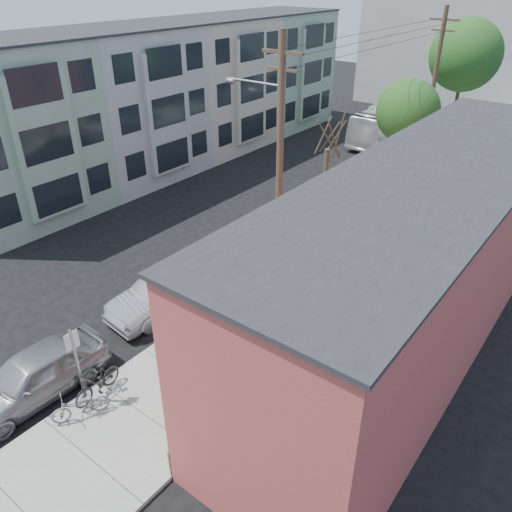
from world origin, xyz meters
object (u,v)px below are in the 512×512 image
Objects in this scene: car_3 at (337,192)px; parked_bike_b at (80,406)px; patio_chair_b at (214,410)px; bus at (393,121)px; parking_meter_far at (316,222)px; cyclist at (273,291)px; parked_bike_a at (97,382)px; patron_green at (228,374)px; tree_bare at (324,198)px; parking_meter_near at (171,318)px; utility_pole_near at (279,156)px; tree_leafy_far at (465,55)px; car_0 at (33,375)px; patron_grey at (224,369)px; car_1 at (166,293)px; patio_chair_a at (247,380)px; tree_leafy_mid at (408,111)px; car_2 at (279,225)px; sign_post at (76,359)px.

parked_bike_b is at bearing -81.79° from car_3.
patio_chair_b is at bearing 62.17° from parked_bike_b.
bus is (-2.82, 13.74, 0.77)m from car_3.
cyclist is at bearing -73.05° from parking_meter_far.
car_3 reaches higher than parked_bike_a.
patron_green is 0.18× the size of bus.
tree_bare is 13.24m from parked_bike_a.
cyclist is (1.95, 3.60, 0.05)m from parking_meter_near.
utility_pole_near is 1.09× the size of tree_leafy_far.
car_0 is at bearing -93.56° from tree_leafy_far.
patron_grey is 6.06m from car_0.
patron_grey is 0.32m from patron_green.
parking_meter_far is 0.25× the size of car_1.
parked_bike_a is at bearing -116.94° from patio_chair_a.
tree_bare is 9.32m from tree_leafy_mid.
parking_meter_near reaches higher than parked_bike_b.
tree_leafy_mid is 10.79m from car_2.
car_3 is at bearing -76.23° from bus.
sign_post is at bearing 26.14° from car_0.
tree_leafy_far is 5.04× the size of parked_bike_a.
parking_meter_near is 14.79m from car_3.
tree_leafy_far is 5.32× the size of patron_grey.
parking_meter_far is 0.25× the size of car_3.
car_0 is at bearing -94.92° from tree_leafy_mid.
tree_leafy_far is 29.14m from patron_grey.
car_1 is at bearing -94.64° from tree_leafy_far.
tree_bare reaches higher than patron_grey.
sign_post is 0.28× the size of utility_pole_near.
tree_leafy_mid is (0.00, 9.02, 2.32)m from tree_bare.
patio_chair_a is at bearing -68.56° from car_3.
sign_post reaches higher than parked_bike_a.
sign_post is 18.73m from car_3.
parking_meter_near is 9.73m from tree_bare.
cyclist is (1.40, -5.99, -1.52)m from tree_bare.
car_0 is (-2.05, -0.24, 0.22)m from parked_bike_b.
tree_leafy_mid reaches higher than patron_green.
tree_leafy_mid is at bearing 86.51° from car_0.
sign_post is 13.53m from tree_bare.
tree_leafy_far is at bearing 83.31° from parked_bike_a.
patron_green reaches higher than parking_meter_far.
utility_pole_near reaches higher than car_3.
bus is at bearing 97.69° from sign_post.
car_1 is at bearing 108.31° from sign_post.
tree_leafy_mid is 0.72× the size of tree_leafy_far.
parking_meter_far is 18.95m from bus.
tree_bare is 1.00× the size of car_0.
parked_bike_b is at bearing -75.54° from car_2.
utility_pole_near is at bearing -76.54° from bus.
parked_bike_a is 5.06m from car_1.
tree_bare reaches higher than patio_chair_a.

